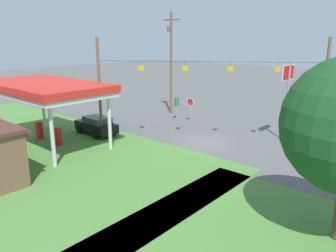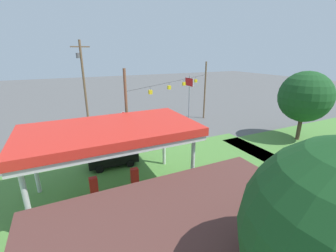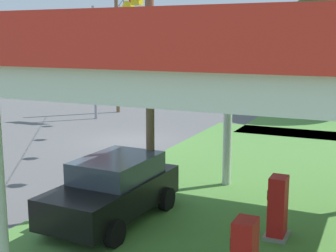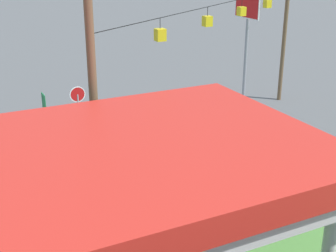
% 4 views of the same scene
% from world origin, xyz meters
% --- Properties ---
extents(ground_plane, '(160.00, 160.00, 0.00)m').
position_xyz_m(ground_plane, '(0.00, 0.00, 0.00)').
color(ground_plane, '#565656').
extents(gas_station_canopy, '(11.51, 6.25, 5.12)m').
position_xyz_m(gas_station_canopy, '(9.68, 8.81, 4.62)').
color(gas_station_canopy, silver).
rests_on(gas_station_canopy, ground).
extents(fuel_pump_near, '(0.71, 0.56, 1.58)m').
position_xyz_m(fuel_pump_near, '(8.19, 8.81, 0.75)').
color(fuel_pump_near, gray).
rests_on(fuel_pump_near, ground).
extents(fuel_pump_far, '(0.71, 0.56, 1.58)m').
position_xyz_m(fuel_pump_far, '(11.17, 8.81, 0.75)').
color(fuel_pump_far, gray).
rests_on(fuel_pump_far, ground).
extents(car_at_pumps_front, '(4.39, 2.24, 1.71)m').
position_xyz_m(car_at_pumps_front, '(8.82, 4.56, 0.90)').
color(car_at_pumps_front, black).
rests_on(car_at_pumps_front, ground).
extents(stop_sign_roadside, '(0.80, 0.08, 2.50)m').
position_xyz_m(stop_sign_roadside, '(5.32, -4.85, 1.81)').
color(stop_sign_roadside, '#99999E').
rests_on(stop_sign_roadside, ground).
extents(stop_sign_overhead, '(0.22, 2.24, 6.73)m').
position_xyz_m(stop_sign_overhead, '(-4.66, -4.92, 4.85)').
color(stop_sign_overhead, gray).
rests_on(stop_sign_overhead, ground).
extents(route_sign, '(0.10, 0.70, 2.40)m').
position_xyz_m(route_sign, '(7.01, -4.65, 1.71)').
color(route_sign, gray).
rests_on(route_sign, ground).
extents(utility_pole_main, '(2.20, 0.44, 11.30)m').
position_xyz_m(utility_pole_main, '(9.59, -6.68, 6.28)').
color(utility_pole_main, brown).
rests_on(utility_pole_main, ground).
extents(signal_span_gantry, '(15.24, 10.24, 8.62)m').
position_xyz_m(signal_span_gantry, '(-0.00, -0.01, 4.70)').
color(signal_span_gantry, brown).
rests_on(signal_span_gantry, ground).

